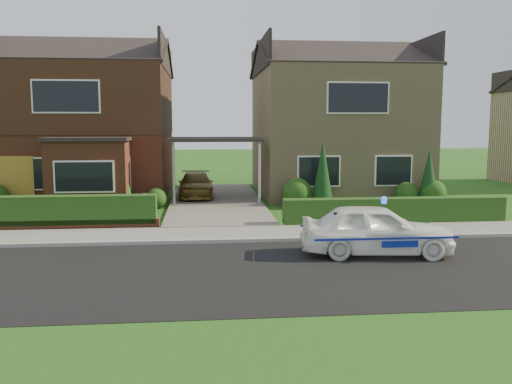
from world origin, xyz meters
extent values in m
plane|color=#1D5015|center=(0.00, 0.00, 0.00)|extent=(120.00, 120.00, 0.00)
cube|color=black|center=(0.00, 0.00, 0.00)|extent=(60.00, 6.00, 0.02)
cube|color=#9E9993|center=(0.00, 3.05, 0.06)|extent=(60.00, 0.16, 0.12)
cube|color=slate|center=(0.00, 4.10, 0.05)|extent=(60.00, 2.00, 0.10)
cube|color=#1D5015|center=(0.00, -5.00, 0.00)|extent=(60.00, 4.00, 0.01)
cube|color=#666059|center=(0.00, 11.00, 0.06)|extent=(3.80, 12.00, 0.12)
cube|color=brown|center=(-5.80, 14.00, 2.90)|extent=(7.20, 8.00, 5.80)
cube|color=white|center=(-7.38, 9.98, 1.40)|extent=(1.80, 0.08, 1.30)
cube|color=white|center=(-4.22, 9.98, 1.40)|extent=(1.60, 0.08, 1.30)
cube|color=white|center=(-5.80, 9.98, 4.40)|extent=(2.60, 0.08, 1.30)
cube|color=black|center=(-5.80, 14.00, 4.35)|extent=(7.26, 8.06, 2.90)
cube|color=brown|center=(-4.94, 9.30, 1.35)|extent=(3.00, 1.40, 2.70)
cube|color=black|center=(-4.94, 9.30, 2.77)|extent=(3.20, 1.60, 0.14)
cube|color=tan|center=(5.80, 14.00, 2.90)|extent=(7.20, 8.00, 5.80)
cube|color=white|center=(4.22, 9.98, 1.40)|extent=(1.80, 0.08, 1.30)
cube|color=white|center=(7.38, 9.98, 1.40)|extent=(1.60, 0.08, 1.30)
cube|color=white|center=(5.80, 9.98, 4.40)|extent=(2.60, 0.08, 1.30)
cube|color=black|center=(0.00, 11.00, 2.70)|extent=(3.80, 3.00, 0.14)
cylinder|color=gray|center=(-1.70, 9.60, 1.35)|extent=(0.10, 0.10, 2.70)
cylinder|color=gray|center=(1.70, 9.60, 1.35)|extent=(0.10, 0.10, 2.70)
cube|color=olive|center=(-8.25, 9.96, 1.05)|extent=(2.20, 0.10, 2.10)
cube|color=brown|center=(-5.80, 5.30, 0.18)|extent=(7.70, 0.25, 0.36)
cube|color=#1B3E13|center=(-5.80, 5.45, 0.00)|extent=(7.50, 0.55, 0.90)
cube|color=#1B3E13|center=(5.80, 5.35, 0.00)|extent=(7.50, 0.55, 0.80)
sphere|color=#1B3E13|center=(-4.00, 9.30, 0.66)|extent=(1.32, 1.32, 1.32)
sphere|color=#1B3E13|center=(-2.40, 9.60, 0.42)|extent=(0.84, 0.84, 0.84)
sphere|color=#1B3E13|center=(3.20, 9.40, 0.60)|extent=(1.20, 1.20, 1.20)
sphere|color=#1B3E13|center=(7.80, 9.50, 0.48)|extent=(0.96, 0.96, 0.96)
sphere|color=#1B3E13|center=(8.80, 9.20, 0.54)|extent=(1.08, 1.08, 1.08)
cone|color=black|center=(4.20, 9.20, 1.30)|extent=(0.90, 0.90, 2.60)
cone|color=black|center=(8.60, 9.20, 1.10)|extent=(0.90, 0.90, 2.20)
imported|color=white|center=(3.83, 1.28, 0.65)|extent=(1.94, 3.98, 1.31)
sphere|color=#193FF2|center=(4.03, 1.28, 1.39)|extent=(0.17, 0.17, 0.17)
cube|color=navy|center=(3.83, 0.50, 0.60)|extent=(3.53, 0.01, 0.05)
cube|color=navy|center=(3.83, 2.06, 0.60)|extent=(3.53, 0.01, 0.05)
ellipsoid|color=black|center=(2.76, 1.18, 0.92)|extent=(0.22, 0.17, 0.21)
sphere|color=white|center=(2.78, 1.12, 0.91)|extent=(0.11, 0.11, 0.11)
sphere|color=black|center=(2.78, 1.16, 1.06)|extent=(0.13, 0.13, 0.13)
cone|color=black|center=(2.74, 1.17, 1.13)|extent=(0.04, 0.04, 0.05)
cone|color=black|center=(2.83, 1.17, 1.13)|extent=(0.04, 0.04, 0.05)
imported|color=brown|center=(-0.87, 12.16, 0.65)|extent=(1.53, 3.68, 1.06)
imported|color=gray|center=(-4.10, 9.00, 0.35)|extent=(0.43, 0.35, 0.70)
imported|color=gray|center=(-2.59, 8.03, 0.42)|extent=(0.50, 0.50, 0.84)
camera|label=1|loc=(-0.56, -11.92, 3.34)|focal=38.00mm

